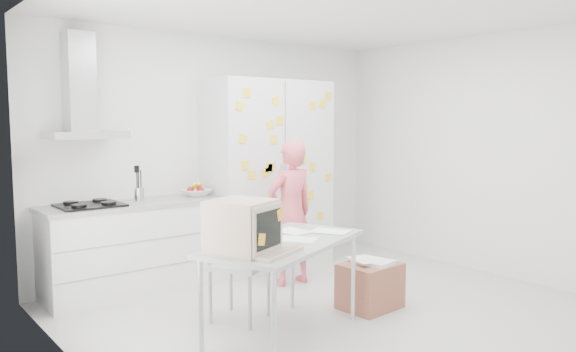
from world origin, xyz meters
TOP-DOWN VIEW (x-y plane):
  - floor at (0.00, 0.00)m, footprint 4.50×4.00m
  - walls at (0.00, 0.72)m, footprint 4.52×4.01m
  - ceiling at (0.00, 0.00)m, footprint 4.50×4.00m
  - counter_run at (-1.20, 1.70)m, footprint 1.84×0.63m
  - range_hood at (-1.65, 1.84)m, footprint 0.70×0.48m
  - tall_cabinet at (0.45, 1.67)m, footprint 1.50×0.68m
  - person at (0.20, 0.93)m, footprint 0.57×0.38m
  - desk at (-1.08, -0.30)m, footprint 1.64×1.24m
  - chair at (-0.87, 0.43)m, footprint 0.63×0.63m
  - cardboard_box at (0.29, -0.14)m, footprint 0.55×0.45m

SIDE VIEW (x-z plane):
  - floor at x=0.00m, z-range -0.02..0.00m
  - cardboard_box at x=0.29m, z-range -0.01..0.45m
  - counter_run at x=-1.20m, z-range -0.17..1.11m
  - chair at x=-0.87m, z-range 0.07..1.09m
  - person at x=0.20m, z-range 0.00..1.53m
  - desk at x=-1.08m, z-range 0.30..1.48m
  - tall_cabinet at x=0.45m, z-range 0.00..2.20m
  - walls at x=0.00m, z-range 0.00..2.70m
  - range_hood at x=-1.65m, z-range 1.45..2.46m
  - ceiling at x=0.00m, z-range 2.69..2.71m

